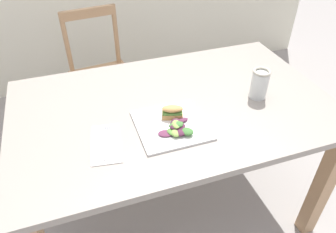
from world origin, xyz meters
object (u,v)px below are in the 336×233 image
(chair_wooden_far, at_px, (102,76))
(fork_on_napkin, at_px, (106,140))
(mason_jar_iced_tea, at_px, (259,85))
(plate_lunch, at_px, (171,125))
(sandwich_half_front, at_px, (172,112))
(dining_table, at_px, (173,124))

(chair_wooden_far, xyz_separation_m, fork_on_napkin, (-0.11, -1.00, 0.30))
(chair_wooden_far, xyz_separation_m, mason_jar_iced_tea, (0.60, -0.93, 0.35))
(plate_lunch, xyz_separation_m, sandwich_half_front, (0.02, 0.04, 0.03))
(dining_table, xyz_separation_m, mason_jar_iced_tea, (0.38, -0.07, 0.18))
(fork_on_napkin, xyz_separation_m, mason_jar_iced_tea, (0.71, 0.08, 0.06))
(plate_lunch, height_order, mason_jar_iced_tea, mason_jar_iced_tea)
(fork_on_napkin, bearing_deg, mason_jar_iced_tea, 6.11)
(dining_table, distance_m, chair_wooden_far, 0.90)
(plate_lunch, relative_size, mason_jar_iced_tea, 2.02)
(plate_lunch, bearing_deg, sandwich_half_front, 64.84)
(dining_table, bearing_deg, mason_jar_iced_tea, -10.28)
(dining_table, distance_m, fork_on_napkin, 0.38)
(dining_table, bearing_deg, sandwich_half_front, -112.68)
(sandwich_half_front, xyz_separation_m, mason_jar_iced_tea, (0.43, 0.03, 0.02))
(mason_jar_iced_tea, bearing_deg, sandwich_half_front, -175.94)
(sandwich_half_front, bearing_deg, dining_table, 67.32)
(chair_wooden_far, height_order, fork_on_napkin, chair_wooden_far)
(sandwich_half_front, bearing_deg, fork_on_napkin, -170.88)
(chair_wooden_far, relative_size, sandwich_half_front, 9.05)
(dining_table, distance_m, plate_lunch, 0.20)
(plate_lunch, bearing_deg, mason_jar_iced_tea, 9.32)
(plate_lunch, xyz_separation_m, mason_jar_iced_tea, (0.45, 0.07, 0.06))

